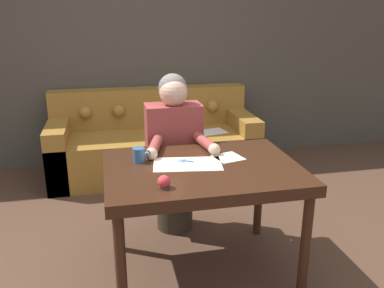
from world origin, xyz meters
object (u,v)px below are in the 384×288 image
(dining_table, at_px, (202,178))
(mug, at_px, (139,155))
(scissors, at_px, (190,162))
(pin_cushion, at_px, (164,182))
(person, at_px, (174,154))
(couch, at_px, (153,144))

(dining_table, bearing_deg, mug, 157.79)
(scissors, relative_size, pin_cushion, 3.10)
(scissors, height_order, mug, mug)
(dining_table, height_order, mug, mug)
(mug, bearing_deg, pin_cushion, -77.57)
(dining_table, xyz_separation_m, scissors, (-0.06, 0.08, 0.08))
(dining_table, relative_size, scissors, 5.30)
(person, bearing_deg, scissors, -88.74)
(couch, xyz_separation_m, scissors, (0.03, -1.74, 0.44))
(person, distance_m, scissors, 0.53)
(couch, bearing_deg, scissors, -89.14)
(couch, distance_m, scissors, 1.79)
(person, relative_size, mug, 10.73)
(scissors, distance_m, mug, 0.32)
(person, height_order, pin_cushion, person)
(person, distance_m, mug, 0.56)
(scissors, bearing_deg, pin_cushion, -121.55)
(mug, bearing_deg, dining_table, -22.21)
(dining_table, height_order, scissors, scissors)
(mug, distance_m, pin_cushion, 0.43)
(scissors, xyz_separation_m, mug, (-0.31, 0.07, 0.04))
(dining_table, bearing_deg, person, 97.04)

